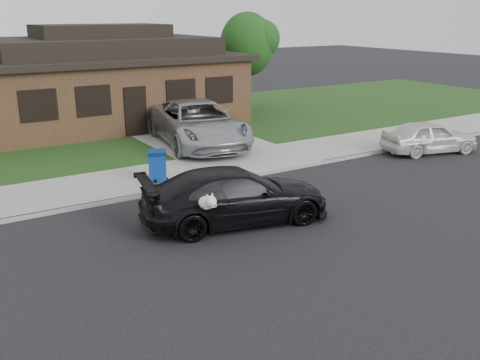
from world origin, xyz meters
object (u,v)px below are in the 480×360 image
sedan (235,196)px  white_compact (429,137)px  recycling_bin (157,165)px  minivan (198,123)px

sedan → white_compact: 10.55m
white_compact → recycling_bin: 10.90m
white_compact → sedan: bearing=117.2°
minivan → recycling_bin: (-3.38, -3.63, -0.40)m
recycling_bin → sedan: bearing=-63.1°
white_compact → recycling_bin: bearing=94.9°
sedan → white_compact: (10.32, 2.22, -0.08)m
sedan → white_compact: bearing=-66.5°
sedan → recycling_bin: sedan is taller
white_compact → recycling_bin: size_ratio=3.84×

